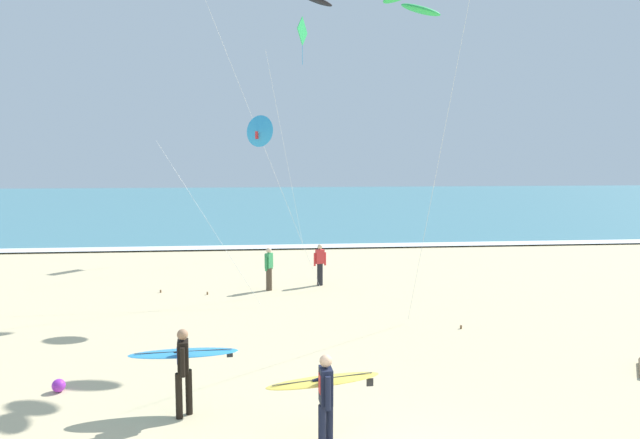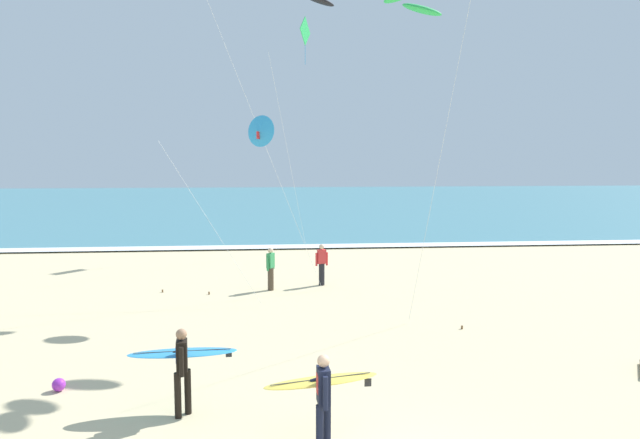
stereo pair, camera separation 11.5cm
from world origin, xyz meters
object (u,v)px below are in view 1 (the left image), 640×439
at_px(bystander_red_top, 320,264).
at_px(beach_ball, 59,386).
at_px(surfer_lead, 184,360).
at_px(kite_diamond_emerald_mid, 302,37).
at_px(bystander_green_top, 269,269).
at_px(surfer_trailing, 324,390).
at_px(kite_delta_cobalt_far, 258,132).

height_order(bystander_red_top, beach_ball, bystander_red_top).
distance_m(surfer_lead, kite_diamond_emerald_mid, 23.23).
relative_size(bystander_green_top, beach_ball, 5.68).
bearing_deg(kite_diamond_emerald_mid, surfer_trailing, -92.97).
xyz_separation_m(surfer_trailing, kite_diamond_emerald_mid, (1.16, 22.34, 10.04)).
bearing_deg(surfer_lead, surfer_trailing, -34.13).
height_order(surfer_trailing, kite_delta_cobalt_far, kite_delta_cobalt_far).
height_order(bystander_green_top, beach_ball, bystander_green_top).
height_order(surfer_trailing, bystander_green_top, surfer_trailing).
relative_size(surfer_lead, bystander_green_top, 1.36).
bearing_deg(bystander_green_top, kite_diamond_emerald_mid, 79.33).
relative_size(surfer_lead, beach_ball, 7.70).
xyz_separation_m(bystander_green_top, beach_ball, (-4.54, -9.13, -0.67)).
bearing_deg(surfer_lead, kite_delta_cobalt_far, 79.73).
bearing_deg(kite_diamond_emerald_mid, beach_ball, -108.47).
bearing_deg(bystander_green_top, kite_delta_cobalt_far, -97.71).
bearing_deg(kite_delta_cobalt_far, bystander_green_top, 82.29).
xyz_separation_m(kite_delta_cobalt_far, beach_ball, (-4.20, -6.67, -5.55)).
relative_size(surfer_lead, surfer_trailing, 1.09).
bearing_deg(surfer_trailing, beach_ball, 150.54).
height_order(kite_diamond_emerald_mid, bystander_green_top, kite_diamond_emerald_mid).
xyz_separation_m(surfer_lead, surfer_trailing, (2.54, -1.72, -0.01)).
bearing_deg(bystander_red_top, kite_delta_cobalt_far, -126.01).
bearing_deg(kite_delta_cobalt_far, beach_ball, -122.24).
bearing_deg(beach_ball, kite_diamond_emerald_mid, 71.53).
xyz_separation_m(kite_delta_cobalt_far, bystander_green_top, (0.33, 2.46, -4.88)).
height_order(surfer_lead, surfer_trailing, same).
relative_size(kite_delta_cobalt_far, beach_ball, 22.27).
bearing_deg(beach_ball, surfer_trailing, -29.46).
height_order(surfer_lead, kite_delta_cobalt_far, kite_delta_cobalt_far).
distance_m(kite_delta_cobalt_far, beach_ball, 9.64).
bearing_deg(kite_diamond_emerald_mid, surfer_lead, -100.17).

